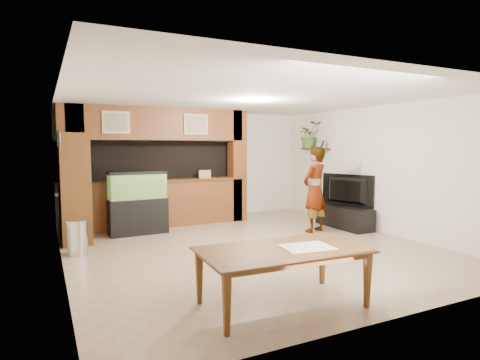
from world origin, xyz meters
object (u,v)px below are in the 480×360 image
pantry_cabinet (75,188)px  television (345,191)px  dining_table (284,278)px  person (315,190)px  aquarium (138,203)px

pantry_cabinet → television: 5.47m
dining_table → television: bearing=44.0°
pantry_cabinet → television: (5.35, -1.14, -0.20)m
television → dining_table: size_ratio=0.66×
pantry_cabinet → person: bearing=-14.9°
aquarium → dining_table: 4.49m
dining_table → person: bearing=51.4°
person → dining_table: bearing=28.1°
pantry_cabinet → person: pantry_cabinet is taller
aquarium → dining_table: (0.65, -4.43, -0.30)m
aquarium → television: aquarium is taller
person → pantry_cabinet: bearing=-35.2°
dining_table → pantry_cabinet: bearing=116.3°
pantry_cabinet → aquarium: size_ratio=1.58×
aquarium → person: person is taller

